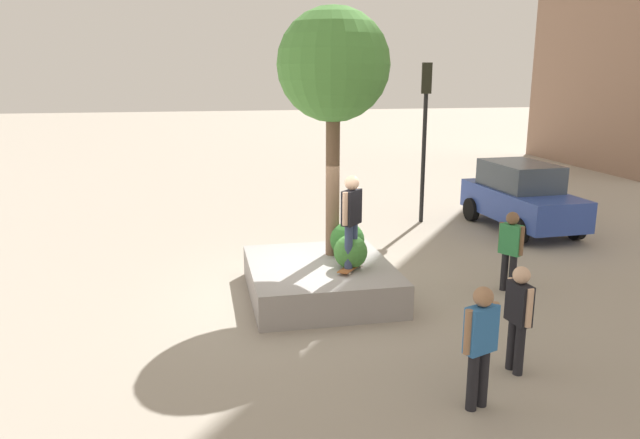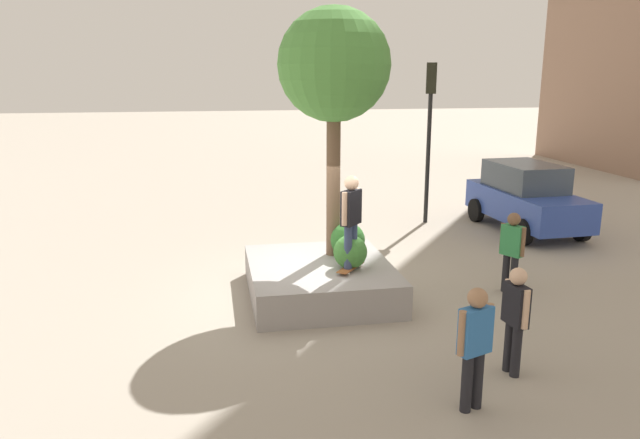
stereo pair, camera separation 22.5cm
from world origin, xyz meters
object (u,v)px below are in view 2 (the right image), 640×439
at_px(skateboard, 350,268).
at_px(sedan_parked, 526,197).
at_px(skateboarder, 351,215).
at_px(passerby_with_bag, 512,247).
at_px(pedestrian_crossing, 515,313).
at_px(planter_ledge, 320,280).
at_px(traffic_light_median, 430,116).
at_px(bystander_watching, 475,341).
at_px(plaza_tree, 334,67).

xyz_separation_m(skateboard, sedan_parked, (-4.47, 6.06, 0.25)).
xyz_separation_m(skateboarder, passerby_with_bag, (0.04, 3.27, -0.78)).
bearing_deg(pedestrian_crossing, sedan_parked, 150.17).
distance_m(planter_ledge, skateboarder, 1.58).
bearing_deg(pedestrian_crossing, traffic_light_median, 167.66).
xyz_separation_m(traffic_light_median, passerby_with_bag, (5.88, -0.39, -2.17)).
xyz_separation_m(sedan_parked, traffic_light_median, (-1.37, -2.40, 2.17)).
relative_size(planter_ledge, bystander_watching, 1.87).
distance_m(passerby_with_bag, pedestrian_crossing, 3.48).
relative_size(planter_ledge, pedestrian_crossing, 1.93).
xyz_separation_m(plaza_tree, skateboard, (1.11, 0.11, -3.70)).
distance_m(planter_ledge, plaza_tree, 4.14).
relative_size(traffic_light_median, pedestrian_crossing, 2.81).
relative_size(sedan_parked, bystander_watching, 2.42).
height_order(planter_ledge, plaza_tree, plaza_tree).
distance_m(plaza_tree, pedestrian_crossing, 5.78).
bearing_deg(skateboarder, traffic_light_median, 147.93).
height_order(planter_ledge, passerby_with_bag, passerby_with_bag).
relative_size(skateboarder, sedan_parked, 0.43).
relative_size(skateboarder, pedestrian_crossing, 1.08).
bearing_deg(skateboard, pedestrian_crossing, 28.26).
bearing_deg(skateboarder, pedestrian_crossing, 28.26).
height_order(planter_ledge, bystander_watching, bystander_watching).
xyz_separation_m(traffic_light_median, bystander_watching, (9.79, -2.96, -2.15)).
bearing_deg(bystander_watching, skateboarder, -169.92).
distance_m(skateboarder, sedan_parked, 7.57).
height_order(planter_ledge, traffic_light_median, traffic_light_median).
bearing_deg(passerby_with_bag, plaza_tree, -108.79).
xyz_separation_m(skateboarder, traffic_light_median, (-5.84, 3.66, 1.39)).
height_order(planter_ledge, sedan_parked, sedan_parked).
xyz_separation_m(skateboard, skateboarder, (0.00, 0.00, 1.03)).
distance_m(sedan_parked, traffic_light_median, 3.51).
relative_size(skateboard, bystander_watching, 0.45).
bearing_deg(skateboard, skateboarder, 90.00).
xyz_separation_m(traffic_light_median, pedestrian_crossing, (8.99, -1.97, -2.18)).
xyz_separation_m(skateboard, bystander_watching, (3.95, 0.70, 0.27)).
bearing_deg(pedestrian_crossing, bystander_watching, -50.97).
relative_size(bystander_watching, pedestrian_crossing, 1.03).
bearing_deg(skateboard, traffic_light_median, 147.93).
distance_m(sedan_parked, pedestrian_crossing, 8.78).
bearing_deg(traffic_light_median, planter_ledge, -37.91).
distance_m(plaza_tree, skateboard, 3.86).
bearing_deg(planter_ledge, traffic_light_median, 142.09).
distance_m(skateboard, pedestrian_crossing, 3.58).
height_order(skateboard, passerby_with_bag, passerby_with_bag).
relative_size(planter_ledge, passerby_with_bag, 1.91).
bearing_deg(plaza_tree, planter_ledge, -32.59).
bearing_deg(sedan_parked, skateboard, -53.59).
bearing_deg(sedan_parked, traffic_light_median, -119.68).
bearing_deg(planter_ledge, sedan_parked, 121.16).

